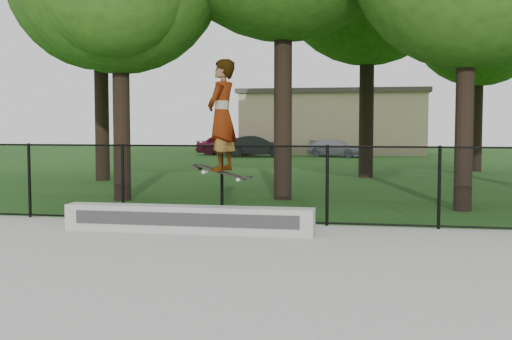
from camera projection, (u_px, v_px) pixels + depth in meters
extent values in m
plane|color=#1E5417|center=(279.00, 327.00, 6.10)|extent=(100.00, 100.00, 0.00)
cube|color=#9A9A95|center=(279.00, 324.00, 6.10)|extent=(14.00, 12.00, 0.06)
cube|color=#A2A19D|center=(188.00, 219.00, 11.12)|extent=(4.40, 0.40, 0.46)
imported|color=maroon|center=(226.00, 145.00, 41.24)|extent=(3.87, 1.74, 1.30)
imported|color=black|center=(256.00, 146.00, 38.89)|extent=(3.74, 2.16, 1.28)
imported|color=#A3A4B9|center=(336.00, 148.00, 38.91)|extent=(3.60, 2.53, 1.04)
cube|color=black|center=(222.00, 172.00, 10.92)|extent=(0.82, 0.23, 0.26)
imported|color=#B6C0F0|center=(222.00, 115.00, 10.85)|extent=(0.57, 0.76, 1.89)
cylinder|color=black|center=(29.00, 180.00, 12.94)|extent=(0.06, 0.06, 1.50)
cylinder|color=black|center=(123.00, 182.00, 12.57)|extent=(0.06, 0.06, 1.50)
cylinder|color=black|center=(222.00, 184.00, 12.20)|extent=(0.06, 0.06, 1.50)
cylinder|color=black|center=(327.00, 185.00, 11.83)|extent=(0.06, 0.06, 1.50)
cylinder|color=black|center=(439.00, 187.00, 11.46)|extent=(0.06, 0.06, 1.50)
cylinder|color=black|center=(327.00, 146.00, 11.78)|extent=(16.00, 0.04, 0.04)
cylinder|color=black|center=(327.00, 223.00, 11.88)|extent=(16.00, 0.04, 0.04)
cube|color=black|center=(327.00, 185.00, 11.83)|extent=(16.00, 0.01, 1.50)
cylinder|color=black|center=(121.00, 114.00, 16.28)|extent=(0.44, 0.44, 4.40)
cylinder|color=black|center=(283.00, 92.00, 16.48)|extent=(0.44, 0.44, 5.56)
cylinder|color=black|center=(464.00, 114.00, 14.25)|extent=(0.44, 0.44, 4.33)
cylinder|color=black|center=(102.00, 105.00, 22.20)|extent=(0.44, 0.44, 5.22)
cylinder|color=black|center=(366.00, 101.00, 23.46)|extent=(0.44, 0.44, 5.60)
cylinder|color=black|center=(478.00, 113.00, 26.57)|extent=(0.44, 0.44, 4.83)
sphere|color=#244813|center=(480.00, 15.00, 26.29)|extent=(5.80, 5.80, 5.80)
cube|color=tan|center=(334.00, 124.00, 43.58)|extent=(12.00, 6.00, 4.00)
cube|color=#3F3833|center=(334.00, 92.00, 43.43)|extent=(12.40, 6.40, 0.30)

